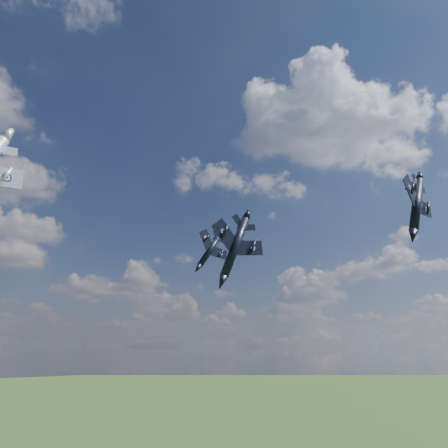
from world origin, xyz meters
TOP-DOWN VIEW (x-y plane):
  - jet_lead_navy at (4.80, 6.34)m, footprint 12.57×15.51m
  - jet_right_navy at (27.99, -10.57)m, footprint 12.11×15.46m
  - jet_high_navy at (19.72, 34.91)m, footprint 10.18×14.09m

SIDE VIEW (x-z plane):
  - jet_lead_navy at x=4.80m, z-range 74.56..81.03m
  - jet_high_navy at x=19.72m, z-range 80.36..88.42m
  - jet_right_navy at x=27.99m, z-range 81.04..88.19m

